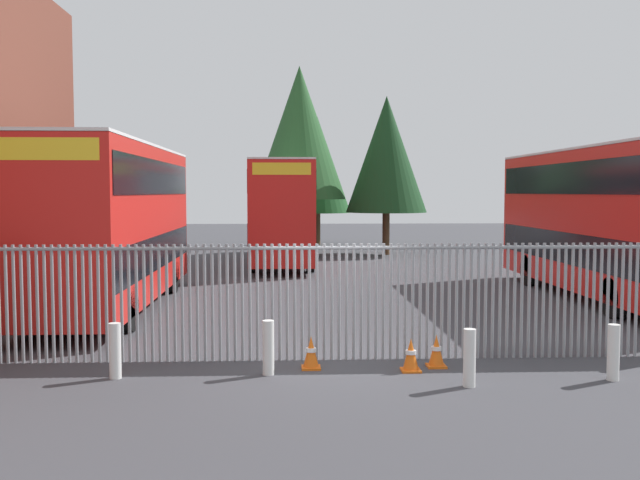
{
  "coord_description": "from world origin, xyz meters",
  "views": [
    {
      "loc": [
        -0.83,
        -13.41,
        3.17
      ],
      "look_at": [
        0.0,
        4.0,
        2.0
      ],
      "focal_mm": 40.52,
      "sensor_mm": 36.0,
      "label": 1
    }
  ],
  "objects_px": {
    "bollard_near_right": "(469,358)",
    "traffic_cone_by_gate": "(411,355)",
    "double_decker_bus_behind_fence_left": "(601,217)",
    "bollard_far_right": "(613,352)",
    "bollard_near_left": "(115,351)",
    "double_decker_bus_behind_fence_right": "(282,209)",
    "traffic_cone_near_kerb": "(436,351)",
    "double_decker_bus_near_gate": "(112,219)",
    "bollard_center_front": "(268,348)",
    "traffic_cone_mid_forecourt": "(311,353)"
  },
  "relations": [
    {
      "from": "double_decker_bus_behind_fence_left",
      "to": "traffic_cone_by_gate",
      "type": "bearing_deg",
      "value": -130.27
    },
    {
      "from": "bollard_near_right",
      "to": "traffic_cone_near_kerb",
      "type": "bearing_deg",
      "value": 101.03
    },
    {
      "from": "bollard_far_right",
      "to": "double_decker_bus_behind_fence_left",
      "type": "bearing_deg",
      "value": 67.36
    },
    {
      "from": "double_decker_bus_behind_fence_right",
      "to": "traffic_cone_by_gate",
      "type": "xyz_separation_m",
      "value": [
        2.34,
        -19.16,
        -2.13
      ]
    },
    {
      "from": "bollard_near_right",
      "to": "traffic_cone_near_kerb",
      "type": "relative_size",
      "value": 1.61
    },
    {
      "from": "traffic_cone_by_gate",
      "to": "traffic_cone_near_kerb",
      "type": "relative_size",
      "value": 1.0
    },
    {
      "from": "double_decker_bus_behind_fence_right",
      "to": "bollard_far_right",
      "type": "bearing_deg",
      "value": -74.23
    },
    {
      "from": "bollard_center_front",
      "to": "bollard_far_right",
      "type": "xyz_separation_m",
      "value": [
        5.8,
        -0.65,
        0.0
      ]
    },
    {
      "from": "double_decker_bus_behind_fence_left",
      "to": "bollard_center_front",
      "type": "distance_m",
      "value": 13.0
    },
    {
      "from": "double_decker_bus_behind_fence_left",
      "to": "bollard_near_left",
      "type": "xyz_separation_m",
      "value": [
        -12.21,
        -8.64,
        -1.95
      ]
    },
    {
      "from": "bollard_near_left",
      "to": "bollard_center_front",
      "type": "height_order",
      "value": "same"
    },
    {
      "from": "traffic_cone_by_gate",
      "to": "traffic_cone_near_kerb",
      "type": "xyz_separation_m",
      "value": [
        0.51,
        0.28,
        0.0
      ]
    },
    {
      "from": "double_decker_bus_near_gate",
      "to": "traffic_cone_mid_forecourt",
      "type": "xyz_separation_m",
      "value": [
        5.13,
        -6.96,
        -2.13
      ]
    },
    {
      "from": "bollard_far_right",
      "to": "traffic_cone_near_kerb",
      "type": "distance_m",
      "value": 2.98
    },
    {
      "from": "traffic_cone_by_gate",
      "to": "bollard_near_right",
      "type": "bearing_deg",
      "value": -53.56
    },
    {
      "from": "double_decker_bus_behind_fence_left",
      "to": "bollard_center_front",
      "type": "xyz_separation_m",
      "value": [
        -9.62,
        -8.52,
        -1.95
      ]
    },
    {
      "from": "bollard_near_left",
      "to": "traffic_cone_near_kerb",
      "type": "xyz_separation_m",
      "value": [
        5.61,
        0.53,
        -0.19
      ]
    },
    {
      "from": "double_decker_bus_behind_fence_right",
      "to": "bollard_near_left",
      "type": "height_order",
      "value": "double_decker_bus_behind_fence_right"
    },
    {
      "from": "bollard_near_left",
      "to": "double_decker_bus_near_gate",
      "type": "bearing_deg",
      "value": 103.42
    },
    {
      "from": "bollard_near_left",
      "to": "traffic_cone_near_kerb",
      "type": "relative_size",
      "value": 1.61
    },
    {
      "from": "bollard_near_right",
      "to": "traffic_cone_by_gate",
      "type": "relative_size",
      "value": 1.61
    },
    {
      "from": "double_decker_bus_near_gate",
      "to": "traffic_cone_near_kerb",
      "type": "bearing_deg",
      "value": -43.19
    },
    {
      "from": "double_decker_bus_behind_fence_right",
      "to": "traffic_cone_by_gate",
      "type": "relative_size",
      "value": 18.32
    },
    {
      "from": "double_decker_bus_near_gate",
      "to": "traffic_cone_by_gate",
      "type": "relative_size",
      "value": 18.32
    },
    {
      "from": "double_decker_bus_near_gate",
      "to": "traffic_cone_mid_forecourt",
      "type": "bearing_deg",
      "value": -53.62
    },
    {
      "from": "bollard_near_left",
      "to": "traffic_cone_mid_forecourt",
      "type": "xyz_separation_m",
      "value": [
        3.34,
        0.51,
        -0.19
      ]
    },
    {
      "from": "bollard_near_left",
      "to": "bollard_near_right",
      "type": "distance_m",
      "value": 5.93
    },
    {
      "from": "bollard_far_right",
      "to": "traffic_cone_near_kerb",
      "type": "relative_size",
      "value": 1.61
    },
    {
      "from": "double_decker_bus_behind_fence_left",
      "to": "double_decker_bus_behind_fence_right",
      "type": "height_order",
      "value": "same"
    },
    {
      "from": "double_decker_bus_near_gate",
      "to": "traffic_cone_by_gate",
      "type": "height_order",
      "value": "double_decker_bus_near_gate"
    },
    {
      "from": "traffic_cone_near_kerb",
      "to": "bollard_center_front",
      "type": "bearing_deg",
      "value": -172.34
    },
    {
      "from": "double_decker_bus_near_gate",
      "to": "traffic_cone_by_gate",
      "type": "bearing_deg",
      "value": -46.4
    },
    {
      "from": "bollard_center_front",
      "to": "traffic_cone_mid_forecourt",
      "type": "bearing_deg",
      "value": 27.28
    },
    {
      "from": "double_decker_bus_behind_fence_left",
      "to": "bollard_far_right",
      "type": "bearing_deg",
      "value": -112.64
    },
    {
      "from": "bollard_near_left",
      "to": "double_decker_bus_behind_fence_right",
      "type": "bearing_deg",
      "value": 81.91
    },
    {
      "from": "double_decker_bus_behind_fence_left",
      "to": "double_decker_bus_behind_fence_right",
      "type": "xyz_separation_m",
      "value": [
        -9.45,
        10.77,
        0.0
      ]
    },
    {
      "from": "traffic_cone_mid_forecourt",
      "to": "bollard_near_left",
      "type": "bearing_deg",
      "value": -171.28
    },
    {
      "from": "traffic_cone_mid_forecourt",
      "to": "bollard_far_right",
      "type": "bearing_deg",
      "value": -11.64
    },
    {
      "from": "bollard_near_right",
      "to": "traffic_cone_by_gate",
      "type": "xyz_separation_m",
      "value": [
        -0.78,
        1.05,
        -0.19
      ]
    },
    {
      "from": "double_decker_bus_behind_fence_right",
      "to": "bollard_near_left",
      "type": "xyz_separation_m",
      "value": [
        -2.76,
        -19.41,
        -1.95
      ]
    },
    {
      "from": "double_decker_bus_near_gate",
      "to": "bollard_near_left",
      "type": "relative_size",
      "value": 11.38
    },
    {
      "from": "bollard_center_front",
      "to": "traffic_cone_by_gate",
      "type": "distance_m",
      "value": 2.52
    },
    {
      "from": "bollard_center_front",
      "to": "traffic_cone_mid_forecourt",
      "type": "distance_m",
      "value": 0.87
    },
    {
      "from": "traffic_cone_near_kerb",
      "to": "traffic_cone_mid_forecourt",
      "type": "bearing_deg",
      "value": -179.55
    },
    {
      "from": "double_decker_bus_behind_fence_right",
      "to": "bollard_center_front",
      "type": "xyz_separation_m",
      "value": [
        -0.17,
        -19.29,
        -1.95
      ]
    },
    {
      "from": "bollard_near_right",
      "to": "double_decker_bus_behind_fence_right",
      "type": "bearing_deg",
      "value": 98.76
    },
    {
      "from": "traffic_cone_near_kerb",
      "to": "bollard_far_right",
      "type": "bearing_deg",
      "value": -20.84
    },
    {
      "from": "bollard_far_right",
      "to": "traffic_cone_near_kerb",
      "type": "xyz_separation_m",
      "value": [
        -2.77,
        1.06,
        -0.19
      ]
    },
    {
      "from": "double_decker_bus_near_gate",
      "to": "bollard_far_right",
      "type": "xyz_separation_m",
      "value": [
        10.17,
        -8.0,
        -1.95
      ]
    },
    {
      "from": "double_decker_bus_behind_fence_right",
      "to": "traffic_cone_by_gate",
      "type": "distance_m",
      "value": 19.42
    }
  ]
}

